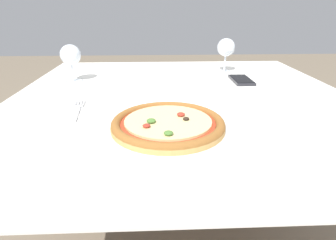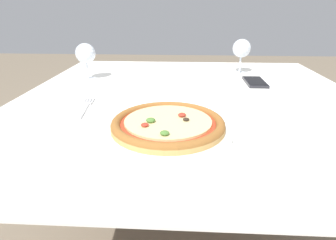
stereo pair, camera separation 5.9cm
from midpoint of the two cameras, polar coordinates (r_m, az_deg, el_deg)
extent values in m
cube|color=brown|center=(0.93, 1.00, 3.49)|extent=(1.01, 1.06, 0.04)
cube|color=white|center=(0.92, 1.01, 4.73)|extent=(1.11, 1.16, 0.01)
cylinder|color=brown|center=(1.54, -16.91, -3.45)|extent=(0.06, 0.06, 0.66)
cylinder|color=brown|center=(1.57, 16.25, -2.85)|extent=(0.06, 0.06, 0.66)
cylinder|color=white|center=(0.66, -2.56, -2.06)|extent=(0.30, 0.30, 0.01)
cylinder|color=tan|center=(0.65, -2.57, -1.18)|extent=(0.26, 0.26, 0.01)
torus|color=#935B28|center=(0.65, -2.58, -0.70)|extent=(0.26, 0.26, 0.02)
cylinder|color=#BC381E|center=(0.65, -2.59, -0.58)|extent=(0.22, 0.22, 0.00)
cylinder|color=beige|center=(0.65, -2.59, -0.25)|extent=(0.20, 0.20, 0.00)
ellipsoid|color=#A83323|center=(0.67, 0.14, 1.12)|extent=(0.02, 0.02, 0.01)
ellipsoid|color=#2D2319|center=(0.65, 1.11, 0.23)|extent=(0.01, 0.01, 0.01)
ellipsoid|color=#A83323|center=(0.61, -7.15, -1.21)|extent=(0.02, 0.02, 0.01)
ellipsoid|color=#4C7A33|center=(0.57, -2.84, -2.72)|extent=(0.02, 0.02, 0.01)
ellipsoid|color=#4C7A33|center=(0.63, -6.09, -0.20)|extent=(0.02, 0.02, 0.01)
cube|color=silver|center=(0.80, -20.23, 1.04)|extent=(0.03, 0.11, 0.00)
cube|color=silver|center=(0.86, -19.59, 2.53)|extent=(0.03, 0.02, 0.00)
cube|color=silver|center=(0.89, -20.07, 3.11)|extent=(0.01, 0.05, 0.00)
cube|color=silver|center=(0.89, -19.57, 3.14)|extent=(0.01, 0.05, 0.00)
cube|color=silver|center=(0.89, -19.06, 3.18)|extent=(0.01, 0.05, 0.00)
cube|color=silver|center=(0.89, -18.55, 3.22)|extent=(0.01, 0.05, 0.00)
cylinder|color=silver|center=(1.16, -19.98, 7.41)|extent=(0.07, 0.07, 0.00)
cylinder|color=silver|center=(1.15, -20.21, 9.09)|extent=(0.01, 0.01, 0.07)
sphere|color=silver|center=(1.14, -20.66, 12.28)|extent=(0.08, 0.08, 0.08)
cylinder|color=silver|center=(1.27, 10.04, 9.63)|extent=(0.07, 0.07, 0.00)
cylinder|color=silver|center=(1.26, 10.16, 11.29)|extent=(0.01, 0.01, 0.07)
sphere|color=silver|center=(1.25, 10.37, 14.32)|extent=(0.08, 0.08, 0.08)
cube|color=#232328|center=(1.13, 13.23, 7.90)|extent=(0.07, 0.14, 0.01)
cube|color=black|center=(1.12, 13.26, 8.18)|extent=(0.06, 0.13, 0.00)
camera|label=1|loc=(0.03, -92.60, -1.08)|focal=30.00mm
camera|label=2|loc=(0.03, 87.40, 1.08)|focal=30.00mm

